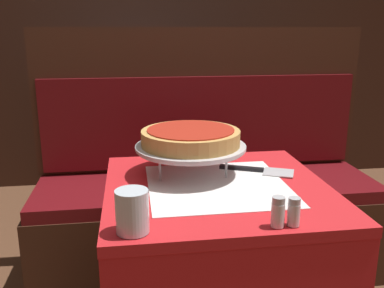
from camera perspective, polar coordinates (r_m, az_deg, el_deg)
name	(u,v)px	position (r m, az deg, el deg)	size (l,w,h in m)	color
dining_table_front	(217,221)	(1.37, 3.32, -10.16)	(0.68, 0.68, 0.73)	red
dining_table_rear	(140,118)	(2.83, -6.97, 3.40)	(0.71, 0.71, 0.74)	#194799
booth_bench	(206,205)	(2.17, 1.87, -8.09)	(1.66, 0.52, 1.21)	#3D2316
back_wall_panel	(162,28)	(3.35, -4.05, 15.15)	(6.00, 0.04, 2.40)	#3D2319
pizza_pan_stand	(191,148)	(1.40, -0.18, -0.54)	(0.36, 0.36, 0.10)	#ADADB2
deep_dish_pizza	(191,137)	(1.39, -0.18, 0.93)	(0.32, 0.32, 0.05)	tan
pizza_server	(259,170)	(1.46, 8.91, -3.48)	(0.25, 0.15, 0.01)	#BCBCC1
water_glass_near	(132,211)	(1.02, -7.98, -8.88)	(0.08, 0.08, 0.10)	silver
salt_shaker	(278,212)	(1.06, 11.39, -8.87)	(0.03, 0.03, 0.08)	silver
pepper_shaker	(294,212)	(1.08, 13.42, -8.78)	(0.03, 0.03, 0.07)	silver
condiment_caddy	(142,93)	(2.86, -6.72, 6.77)	(0.11, 0.11, 0.18)	black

